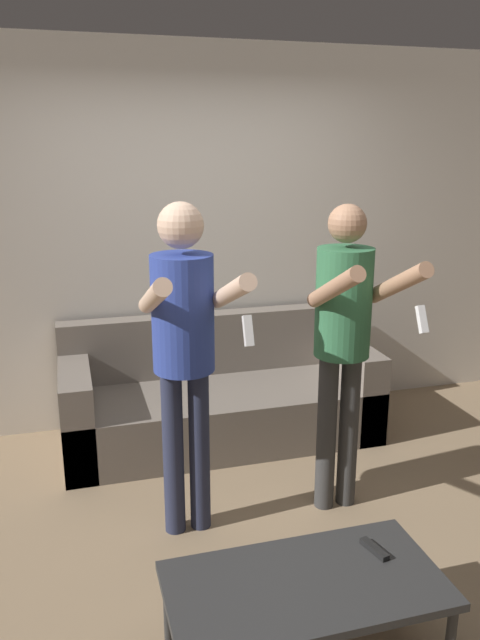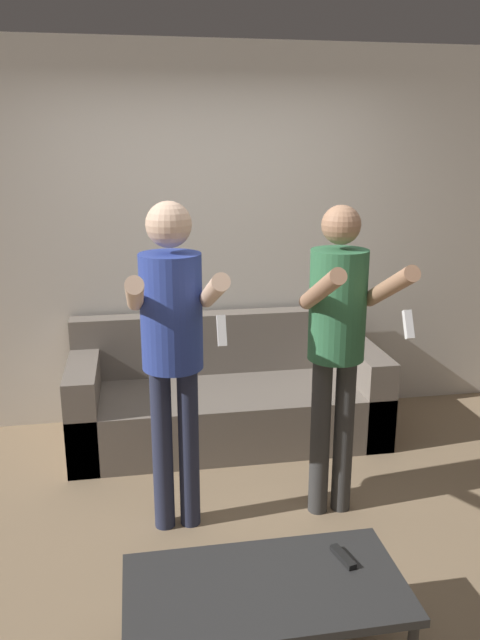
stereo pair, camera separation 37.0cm
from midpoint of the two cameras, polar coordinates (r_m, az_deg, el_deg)
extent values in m
plane|color=#937A5B|center=(3.47, 3.92, -19.87)|extent=(14.00, 14.00, 0.00)
cube|color=silver|center=(4.56, -0.89, 7.37)|extent=(6.40, 0.06, 2.70)
cube|color=slate|center=(4.44, 1.32, -8.52)|extent=(2.15, 0.84, 0.39)
cube|color=slate|center=(4.60, 0.54, -2.05)|extent=(2.15, 0.16, 0.45)
cube|color=slate|center=(4.32, -11.60, -7.77)|extent=(0.20, 0.84, 0.63)
cube|color=slate|center=(4.66, 13.25, -6.07)|extent=(0.20, 0.84, 0.63)
cylinder|color=#282D47|center=(3.37, -3.94, -11.79)|extent=(0.11, 0.11, 0.92)
cylinder|color=#282D47|center=(3.39, -1.54, -11.63)|extent=(0.11, 0.11, 0.92)
cylinder|color=#2D429E|center=(3.10, -2.92, 0.71)|extent=(0.31, 0.31, 0.59)
sphere|color=beige|center=(3.02, -3.04, 8.70)|extent=(0.23, 0.23, 0.23)
cylinder|color=beige|center=(2.79, -5.88, 2.27)|extent=(0.08, 0.57, 0.28)
cylinder|color=beige|center=(2.83, 1.24, 2.57)|extent=(0.08, 0.57, 0.28)
cube|color=white|center=(2.60, 2.37, -1.03)|extent=(0.04, 0.07, 0.13)
cylinder|color=#383838|center=(3.55, 10.36, -10.55)|extent=(0.11, 0.11, 0.92)
cylinder|color=#383838|center=(3.60, 12.41, -10.31)|extent=(0.11, 0.11, 0.92)
cylinder|color=#337047|center=(3.32, 12.10, 1.29)|extent=(0.30, 0.30, 0.59)
sphere|color=#A87A5B|center=(3.24, 12.53, 8.47)|extent=(0.20, 0.20, 0.20)
cylinder|color=#A87A5B|center=(3.00, 10.92, 2.68)|extent=(0.08, 0.52, 0.31)
cylinder|color=#A87A5B|center=(3.14, 16.76, 2.86)|extent=(0.08, 0.52, 0.31)
cube|color=white|center=(2.96, 18.63, -0.44)|extent=(0.04, 0.08, 0.13)
cube|color=#2D2D2D|center=(2.64, 6.70, -23.33)|extent=(1.09, 0.56, 0.04)
cylinder|color=#2D2D2D|center=(2.88, -5.64, -24.36)|extent=(0.04, 0.04, 0.34)
cylinder|color=#2D2D2D|center=(3.09, 14.98, -21.64)|extent=(0.04, 0.04, 0.34)
cube|color=black|center=(2.80, 13.42, -20.43)|extent=(0.07, 0.15, 0.02)
camera|label=1|loc=(0.18, -87.14, 0.82)|focal=35.00mm
camera|label=2|loc=(0.18, 92.86, -0.82)|focal=35.00mm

